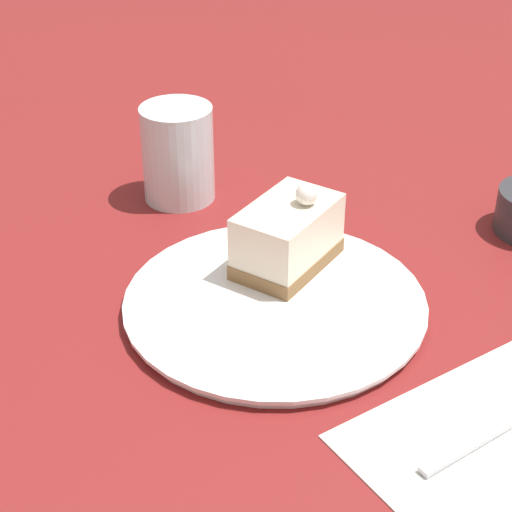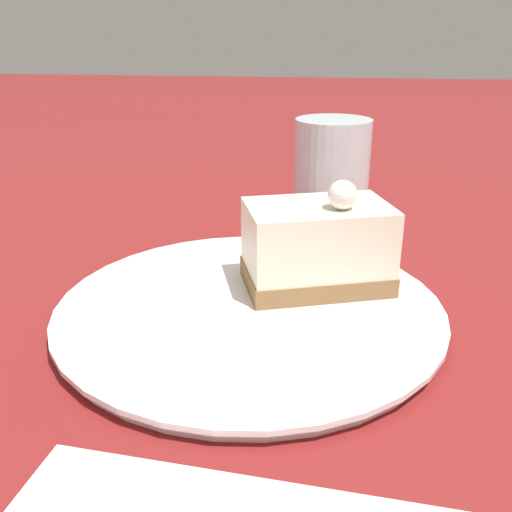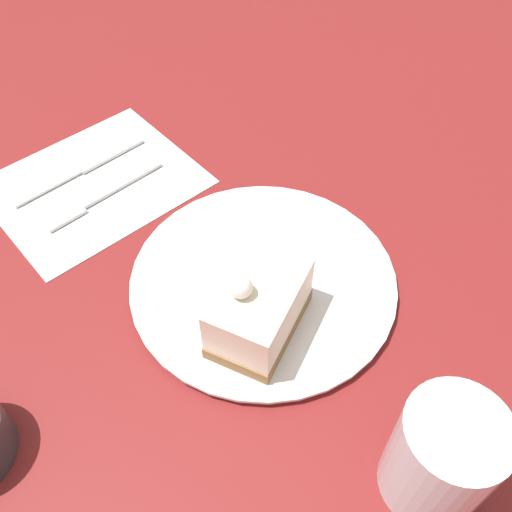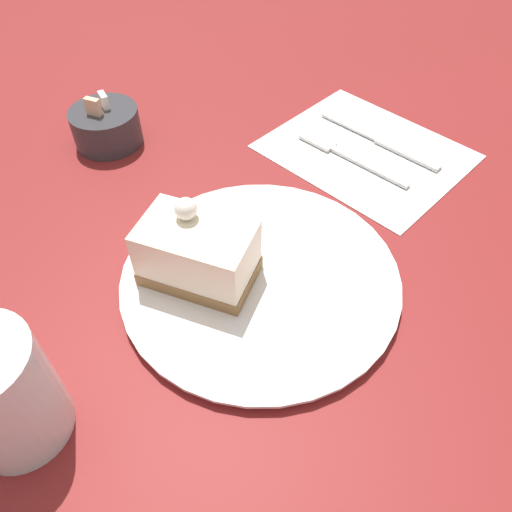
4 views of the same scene
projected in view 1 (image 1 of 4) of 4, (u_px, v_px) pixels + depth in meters
The scene contains 4 objects.
ground_plane at pixel (260, 317), 0.79m from camera, with size 4.00×4.00×0.00m, color maroon.
plate at pixel (272, 302), 0.80m from camera, with size 0.28×0.28×0.01m.
cake_slice at pixel (288, 236), 0.83m from camera, with size 0.10×0.12×0.09m.
drinking_glass at pixel (178, 154), 0.96m from camera, with size 0.08×0.08×0.11m.
Camera 1 is at (0.50, -0.40, 0.47)m, focal length 60.00 mm.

